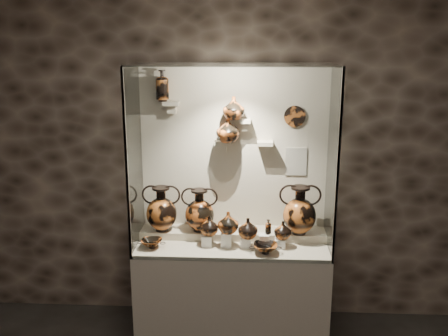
# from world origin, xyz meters

# --- Properties ---
(wall_back) EXTENTS (5.00, 0.02, 3.20)m
(wall_back) POSITION_xyz_m (0.00, 2.50, 1.60)
(wall_back) COLOR #2C221B
(wall_back) RESTS_ON ground
(plinth) EXTENTS (1.70, 0.60, 0.80)m
(plinth) POSITION_xyz_m (0.00, 2.18, 0.40)
(plinth) COLOR #C1B49B
(plinth) RESTS_ON floor
(front_tier) EXTENTS (1.68, 0.58, 0.03)m
(front_tier) POSITION_xyz_m (0.00, 2.18, 0.82)
(front_tier) COLOR #BBAB91
(front_tier) RESTS_ON plinth
(rear_tier) EXTENTS (1.70, 0.25, 0.10)m
(rear_tier) POSITION_xyz_m (0.00, 2.35, 0.85)
(rear_tier) COLOR #BBAB91
(rear_tier) RESTS_ON plinth
(back_panel) EXTENTS (1.70, 0.03, 1.60)m
(back_panel) POSITION_xyz_m (0.00, 2.50, 1.60)
(back_panel) COLOR #C1B49B
(back_panel) RESTS_ON plinth
(glass_front) EXTENTS (1.70, 0.01, 1.60)m
(glass_front) POSITION_xyz_m (0.00, 1.88, 1.60)
(glass_front) COLOR white
(glass_front) RESTS_ON plinth
(glass_left) EXTENTS (0.01, 0.60, 1.60)m
(glass_left) POSITION_xyz_m (-0.85, 2.18, 1.60)
(glass_left) COLOR white
(glass_left) RESTS_ON plinth
(glass_right) EXTENTS (0.01, 0.60, 1.60)m
(glass_right) POSITION_xyz_m (0.85, 2.18, 1.60)
(glass_right) COLOR white
(glass_right) RESTS_ON plinth
(glass_top) EXTENTS (1.70, 0.60, 0.01)m
(glass_top) POSITION_xyz_m (0.00, 2.18, 2.40)
(glass_top) COLOR white
(glass_top) RESTS_ON back_panel
(frame_post_left) EXTENTS (0.02, 0.02, 1.60)m
(frame_post_left) POSITION_xyz_m (-0.84, 1.89, 1.60)
(frame_post_left) COLOR gray
(frame_post_left) RESTS_ON plinth
(frame_post_right) EXTENTS (0.02, 0.02, 1.60)m
(frame_post_right) POSITION_xyz_m (0.84, 1.89, 1.60)
(frame_post_right) COLOR gray
(frame_post_right) RESTS_ON plinth
(pedestal_a) EXTENTS (0.09, 0.09, 0.10)m
(pedestal_a) POSITION_xyz_m (-0.22, 2.13, 0.88)
(pedestal_a) COLOR white
(pedestal_a) RESTS_ON front_tier
(pedestal_b) EXTENTS (0.09, 0.09, 0.13)m
(pedestal_b) POSITION_xyz_m (-0.05, 2.13, 0.90)
(pedestal_b) COLOR white
(pedestal_b) RESTS_ON front_tier
(pedestal_c) EXTENTS (0.09, 0.09, 0.09)m
(pedestal_c) POSITION_xyz_m (0.12, 2.13, 0.88)
(pedestal_c) COLOR white
(pedestal_c) RESTS_ON front_tier
(pedestal_d) EXTENTS (0.09, 0.09, 0.12)m
(pedestal_d) POSITION_xyz_m (0.28, 2.13, 0.89)
(pedestal_d) COLOR white
(pedestal_d) RESTS_ON front_tier
(pedestal_e) EXTENTS (0.09, 0.09, 0.08)m
(pedestal_e) POSITION_xyz_m (0.42, 2.13, 0.87)
(pedestal_e) COLOR white
(pedestal_e) RESTS_ON front_tier
(bracket_ul) EXTENTS (0.14, 0.12, 0.04)m
(bracket_ul) POSITION_xyz_m (-0.55, 2.42, 2.05)
(bracket_ul) COLOR #C1B49B
(bracket_ul) RESTS_ON back_panel
(bracket_ca) EXTENTS (0.14, 0.12, 0.04)m
(bracket_ca) POSITION_xyz_m (-0.10, 2.42, 1.70)
(bracket_ca) COLOR #C1B49B
(bracket_ca) RESTS_ON back_panel
(bracket_cb) EXTENTS (0.10, 0.12, 0.04)m
(bracket_cb) POSITION_xyz_m (0.10, 2.42, 1.90)
(bracket_cb) COLOR #C1B49B
(bracket_cb) RESTS_ON back_panel
(bracket_cc) EXTENTS (0.14, 0.12, 0.04)m
(bracket_cc) POSITION_xyz_m (0.28, 2.42, 1.70)
(bracket_cc) COLOR #C1B49B
(bracket_cc) RESTS_ON back_panel
(amphora_left) EXTENTS (0.37, 0.37, 0.42)m
(amphora_left) POSITION_xyz_m (-0.65, 2.30, 1.11)
(amphora_left) COLOR #9F501E
(amphora_left) RESTS_ON rear_tier
(amphora_mid) EXTENTS (0.40, 0.40, 0.40)m
(amphora_mid) POSITION_xyz_m (-0.30, 2.31, 1.10)
(amphora_mid) COLOR #A74E1D
(amphora_mid) RESTS_ON rear_tier
(amphora_right) EXTENTS (0.39, 0.39, 0.44)m
(amphora_right) POSITION_xyz_m (0.60, 2.29, 1.12)
(amphora_right) COLOR #9F501E
(amphora_right) RESTS_ON rear_tier
(jug_a) EXTENTS (0.18, 0.18, 0.17)m
(jug_a) POSITION_xyz_m (-0.20, 2.15, 1.02)
(jug_a) COLOR #9F501E
(jug_a) RESTS_ON pedestal_a
(jug_b) EXTENTS (0.21, 0.21, 0.19)m
(jug_b) POSITION_xyz_m (-0.03, 2.13, 1.06)
(jug_b) COLOR #A74E1D
(jug_b) RESTS_ON pedestal_b
(jug_c) EXTENTS (0.19, 0.19, 0.18)m
(jug_c) POSITION_xyz_m (0.14, 2.11, 1.01)
(jug_c) COLOR #9F501E
(jug_c) RESTS_ON pedestal_c
(jug_e) EXTENTS (0.18, 0.18, 0.16)m
(jug_e) POSITION_xyz_m (0.44, 2.14, 0.99)
(jug_e) COLOR #9F501E
(jug_e) RESTS_ON pedestal_e
(lekythos_small) EXTENTS (0.08, 0.08, 0.15)m
(lekythos_small) POSITION_xyz_m (0.32, 2.15, 1.02)
(lekythos_small) COLOR #A74E1D
(lekythos_small) RESTS_ON pedestal_d
(kylix_left) EXTENTS (0.28, 0.25, 0.09)m
(kylix_left) POSITION_xyz_m (-0.70, 2.06, 0.88)
(kylix_left) COLOR #A74E1D
(kylix_left) RESTS_ON front_tier
(kylix_right) EXTENTS (0.29, 0.26, 0.10)m
(kylix_right) POSITION_xyz_m (0.29, 2.00, 0.88)
(kylix_right) COLOR #9F501E
(kylix_right) RESTS_ON front_tier
(lekythos_tall) EXTENTS (0.16, 0.16, 0.31)m
(lekythos_tall) POSITION_xyz_m (-0.62, 2.41, 2.22)
(lekythos_tall) COLOR #9F501E
(lekythos_tall) RESTS_ON bracket_ul
(ovoid_vase_a) EXTENTS (0.26, 0.26, 0.22)m
(ovoid_vase_a) POSITION_xyz_m (-0.05, 2.37, 1.83)
(ovoid_vase_a) COLOR #A74E1D
(ovoid_vase_a) RESTS_ON bracket_ca
(ovoid_vase_b) EXTENTS (0.24, 0.24, 0.20)m
(ovoid_vase_b) POSITION_xyz_m (0.00, 2.37, 2.02)
(ovoid_vase_b) COLOR #A74E1D
(ovoid_vase_b) RESTS_ON bracket_cb
(wall_plate) EXTENTS (0.19, 0.02, 0.19)m
(wall_plate) POSITION_xyz_m (0.54, 2.47, 1.94)
(wall_plate) COLOR #954B1D
(wall_plate) RESTS_ON back_panel
(info_placard) EXTENTS (0.19, 0.01, 0.26)m
(info_placard) POSITION_xyz_m (0.57, 2.47, 1.52)
(info_placard) COLOR beige
(info_placard) RESTS_ON back_panel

